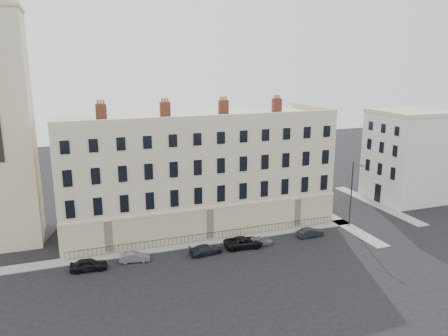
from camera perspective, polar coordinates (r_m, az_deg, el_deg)
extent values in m
plane|color=black|center=(53.64, 6.40, -10.63)|extent=(160.00, 160.00, 0.00)
cube|color=beige|center=(59.72, -3.69, -0.39)|extent=(36.00, 12.00, 15.00)
cube|color=beige|center=(55.83, -1.84, -7.32)|extent=(36.10, 0.18, 4.00)
cube|color=beige|center=(68.28, 11.14, -3.61)|extent=(0.18, 12.10, 4.00)
cube|color=beige|center=(52.74, -2.03, 6.48)|extent=(36.00, 0.35, 0.80)
cube|color=beige|center=(65.48, 11.51, 7.64)|extent=(0.35, 12.00, 0.80)
cube|color=brown|center=(56.14, -15.75, 7.04)|extent=(1.30, 0.70, 2.00)
cube|color=brown|center=(57.27, -7.70, 7.55)|extent=(1.30, 0.70, 2.00)
cube|color=brown|center=(59.46, -0.07, 7.90)|extent=(1.30, 0.70, 2.00)
cube|color=brown|center=(62.60, 6.91, 8.09)|extent=(1.30, 0.70, 2.00)
cube|color=silver|center=(76.25, 22.71, 1.28)|extent=(10.00, 10.00, 14.00)
cube|color=gray|center=(54.74, -5.57, -10.02)|extent=(48.00, 2.00, 0.12)
cube|color=gray|center=(66.16, 13.53, -6.07)|extent=(2.00, 24.00, 0.12)
cube|color=gray|center=(73.40, 19.25, -4.49)|extent=(2.00, 20.00, 0.12)
cube|color=black|center=(55.73, -1.66, -8.44)|extent=(35.00, 0.04, 0.04)
cube|color=black|center=(56.08, -1.66, -9.29)|extent=(35.00, 0.04, 0.04)
imported|color=black|center=(50.54, -17.25, -11.95)|extent=(4.06, 1.88, 1.34)
imported|color=slate|center=(51.35, -11.61, -11.32)|extent=(3.52, 1.70, 1.11)
imported|color=black|center=(52.16, -2.39, -10.59)|extent=(4.13, 2.05, 1.15)
imported|color=black|center=(53.89, 2.57, -9.66)|extent=(5.01, 2.63, 1.35)
imported|color=slate|center=(54.54, 4.61, -9.49)|extent=(3.43, 1.39, 1.17)
imported|color=black|center=(58.04, 11.19, -8.26)|extent=(3.51, 1.25, 1.15)
cylinder|color=#29292E|center=(61.39, 16.27, -3.39)|extent=(0.18, 0.18, 9.11)
cylinder|color=#29292E|center=(59.71, 17.07, 0.49)|extent=(0.33, 1.71, 0.11)
cube|color=#29292E|center=(59.17, 17.60, 0.28)|extent=(0.28, 0.59, 0.14)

